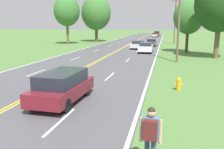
# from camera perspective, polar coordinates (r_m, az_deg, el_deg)

# --- Properties ---
(hitchhiker_person) EXTENTS (0.61, 0.45, 1.79)m
(hitchhiker_person) POSITION_cam_1_polar(r_m,az_deg,el_deg) (6.61, 9.26, -13.58)
(hitchhiker_person) COLOR #38476B
(hitchhiker_person) RESTS_ON ground
(fire_hydrant) EXTENTS (0.45, 0.29, 0.79)m
(fire_hydrant) POSITION_cam_1_polar(r_m,az_deg,el_deg) (15.03, 15.77, -2.17)
(fire_hydrant) COLOR gold
(fire_hydrant) RESTS_ON ground
(utility_pole_midground) EXTENTS (1.80, 0.24, 8.92)m
(utility_pole_midground) POSITION_cam_1_polar(r_m,az_deg,el_deg) (26.13, 15.85, 12.91)
(utility_pole_midground) COLOR brown
(utility_pole_midground) RESTS_ON ground
(utility_pole_far) EXTENTS (1.80, 0.24, 9.43)m
(utility_pole_far) POSITION_cam_1_polar(r_m,az_deg,el_deg) (51.92, 14.95, 12.47)
(utility_pole_far) COLOR brown
(utility_pole_far) RESTS_ON ground
(tree_left_verge) EXTENTS (6.91, 6.91, 10.69)m
(tree_left_verge) POSITION_cam_1_polar(r_m,az_deg,el_deg) (57.73, -3.84, 14.54)
(tree_left_verge) COLOR brown
(tree_left_verge) RESTS_ON ground
(tree_behind_sign) EXTENTS (5.30, 5.30, 9.76)m
(tree_behind_sign) POSITION_cam_1_polar(r_m,az_deg,el_deg) (51.00, -10.82, 14.71)
(tree_behind_sign) COLOR brown
(tree_behind_sign) RESTS_ON ground
(tree_mid_treeline) EXTENTS (5.76, 5.76, 9.70)m
(tree_mid_treeline) POSITION_cam_1_polar(r_m,az_deg,el_deg) (31.03, 24.62, 15.29)
(tree_mid_treeline) COLOR brown
(tree_mid_treeline) RESTS_ON ground
(tree_right_cluster) EXTENTS (4.16, 4.16, 7.42)m
(tree_right_cluster) POSITION_cam_1_polar(r_m,az_deg,el_deg) (35.95, 17.92, 12.98)
(tree_right_cluster) COLOR #473828
(tree_right_cluster) RESTS_ON ground
(car_maroon_suv_approaching) EXTENTS (2.01, 4.47, 1.60)m
(car_maroon_suv_approaching) POSITION_cam_1_polar(r_m,az_deg,el_deg) (12.40, -11.85, -2.73)
(car_maroon_suv_approaching) COLOR black
(car_maroon_suv_approaching) RESTS_ON ground
(car_white_sedan_mid_near) EXTENTS (1.97, 4.61, 1.43)m
(car_white_sedan_mid_near) POSITION_cam_1_polar(r_m,az_deg,el_deg) (34.97, 8.14, 6.52)
(car_white_sedan_mid_near) COLOR black
(car_white_sedan_mid_near) RESTS_ON ground
(car_silver_sedan_mid_far) EXTENTS (1.93, 4.77, 1.33)m
(car_silver_sedan_mid_far) POSITION_cam_1_polar(r_m,az_deg,el_deg) (40.62, 6.17, 7.20)
(car_silver_sedan_mid_far) COLOR black
(car_silver_sedan_mid_far) RESTS_ON ground
(car_dark_grey_sedan_receding) EXTENTS (1.82, 3.94, 1.33)m
(car_dark_grey_sedan_receding) POSITION_cam_1_polar(r_m,az_deg,el_deg) (46.07, 9.47, 7.64)
(car_dark_grey_sedan_receding) COLOR black
(car_dark_grey_sedan_receding) RESTS_ON ground
(car_champagne_sedan_distant) EXTENTS (1.82, 3.97, 1.38)m
(car_champagne_sedan_distant) POSITION_cam_1_polar(r_m,az_deg,el_deg) (81.40, 10.25, 9.37)
(car_champagne_sedan_distant) COLOR black
(car_champagne_sedan_distant) RESTS_ON ground
(car_red_van_horizon) EXTENTS (1.96, 4.22, 1.82)m
(car_red_van_horizon) POSITION_cam_1_polar(r_m,az_deg,el_deg) (87.73, 10.74, 9.67)
(car_red_van_horizon) COLOR black
(car_red_van_horizon) RESTS_ON ground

